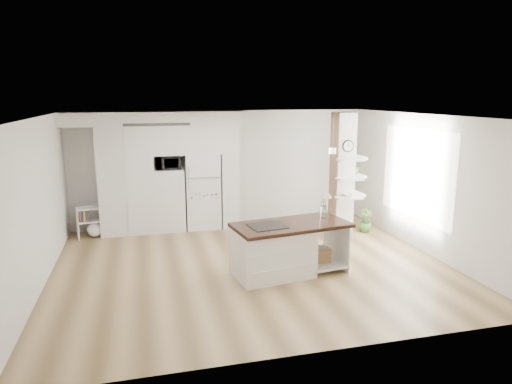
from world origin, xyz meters
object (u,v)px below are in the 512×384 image
bookshelf (92,224)px  floor_plant_a (364,222)px  refrigerator (202,191)px  kitchen_island (279,249)px

bookshelf → floor_plant_a: (5.97, -1.06, -0.08)m
refrigerator → floor_plant_a: refrigerator is taller
kitchen_island → floor_plant_a: 3.31m
refrigerator → floor_plant_a: bearing=-19.3°
refrigerator → floor_plant_a: 3.79m
kitchen_island → floor_plant_a: bearing=28.1°
refrigerator → kitchen_island: (0.89, -3.21, -0.41)m
kitchen_island → floor_plant_a: size_ratio=4.93×
bookshelf → floor_plant_a: bearing=-21.4°
refrigerator → kitchen_island: refrigerator is taller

